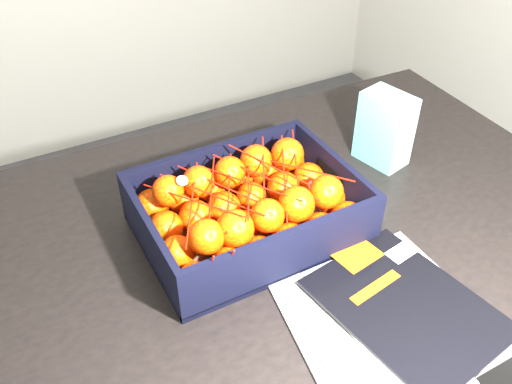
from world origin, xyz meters
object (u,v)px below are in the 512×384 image
table (289,253)px  magazine_stack (393,315)px  retail_carton (385,129)px  produce_crate (248,216)px

table → magazine_stack: size_ratio=3.75×
magazine_stack → retail_carton: 0.44m
produce_crate → retail_carton: 0.36m
magazine_stack → produce_crate: size_ratio=0.86×
table → retail_carton: (0.27, 0.07, 0.18)m
retail_carton → magazine_stack: bearing=-139.0°
magazine_stack → table: bearing=92.4°
table → retail_carton: size_ratio=7.95×
magazine_stack → retail_carton: size_ratio=2.12×
produce_crate → retail_carton: size_ratio=2.45×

